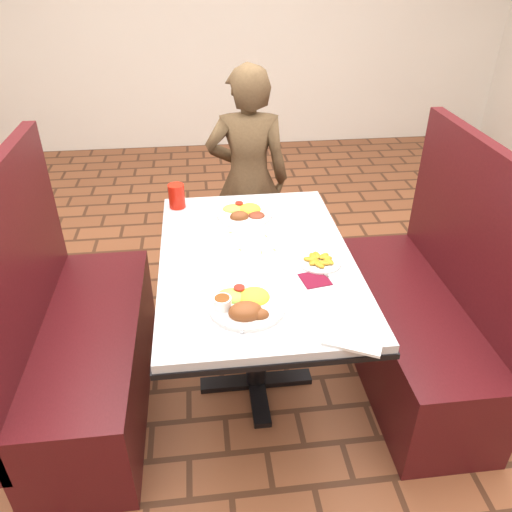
% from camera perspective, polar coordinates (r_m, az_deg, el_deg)
% --- Properties ---
extents(dining_table, '(0.81, 1.21, 0.75)m').
position_cam_1_polar(dining_table, '(2.14, -0.00, -2.18)').
color(dining_table, silver).
rests_on(dining_table, ground).
extents(booth_bench_left, '(0.47, 1.20, 1.17)m').
position_cam_1_polar(booth_bench_left, '(2.40, -19.56, -9.73)').
color(booth_bench_left, '#4C1114').
rests_on(booth_bench_left, ground).
extents(booth_bench_right, '(0.47, 1.20, 1.17)m').
position_cam_1_polar(booth_bench_right, '(2.54, 18.34, -6.92)').
color(booth_bench_right, '#4C1114').
rests_on(booth_bench_right, ground).
extents(diner_person, '(0.52, 0.37, 1.34)m').
position_cam_1_polar(diner_person, '(2.99, -0.91, 8.67)').
color(diner_person, brown).
rests_on(diner_person, ground).
extents(near_dinner_plate, '(0.28, 0.28, 0.09)m').
position_cam_1_polar(near_dinner_plate, '(1.78, -1.22, -5.21)').
color(near_dinner_plate, white).
rests_on(near_dinner_plate, dining_table).
extents(far_dinner_plate, '(0.26, 0.26, 0.07)m').
position_cam_1_polar(far_dinner_plate, '(2.40, -1.33, 5.20)').
color(far_dinner_plate, white).
rests_on(far_dinner_plate, dining_table).
extents(plantain_plate, '(0.17, 0.17, 0.03)m').
position_cam_1_polar(plantain_plate, '(2.05, 7.30, -0.60)').
color(plantain_plate, white).
rests_on(plantain_plate, dining_table).
extents(maroon_napkin, '(0.12, 0.12, 0.00)m').
position_cam_1_polar(maroon_napkin, '(1.96, 6.76, -2.67)').
color(maroon_napkin, maroon).
rests_on(maroon_napkin, dining_table).
extents(spoon_utensil, '(0.07, 0.10, 0.00)m').
position_cam_1_polar(spoon_utensil, '(2.00, 7.14, -1.66)').
color(spoon_utensil, silver).
rests_on(spoon_utensil, dining_table).
extents(red_tumbler, '(0.08, 0.08, 0.12)m').
position_cam_1_polar(red_tumbler, '(2.49, -9.06, 6.78)').
color(red_tumbler, red).
rests_on(red_tumbler, dining_table).
extents(paper_napkin, '(0.23, 0.21, 0.01)m').
position_cam_1_polar(paper_napkin, '(1.70, 11.14, -9.04)').
color(paper_napkin, silver).
rests_on(paper_napkin, dining_table).
extents(knife_utensil, '(0.07, 0.14, 0.00)m').
position_cam_1_polar(knife_utensil, '(1.79, 0.22, -5.79)').
color(knife_utensil, silver).
rests_on(knife_utensil, dining_table).
extents(fork_utensil, '(0.03, 0.16, 0.00)m').
position_cam_1_polar(fork_utensil, '(1.74, -1.47, -7.04)').
color(fork_utensil, silver).
rests_on(fork_utensil, dining_table).
extents(lettuce_shreds, '(0.28, 0.32, 0.00)m').
position_cam_1_polar(lettuce_shreds, '(2.14, 0.87, 0.94)').
color(lettuce_shreds, '#96BE4C').
rests_on(lettuce_shreds, dining_table).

